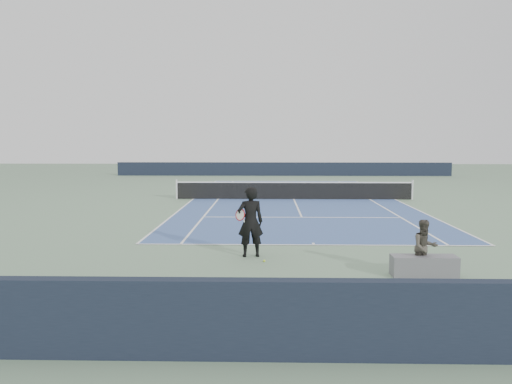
{
  "coord_description": "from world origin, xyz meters",
  "views": [
    {
      "loc": [
        -1.44,
        -26.97,
        3.23
      ],
      "look_at": [
        -1.9,
        -6.69,
        1.1
      ],
      "focal_mm": 35.0,
      "sensor_mm": 36.0,
      "label": 1
    }
  ],
  "objects_px": {
    "tennis_net": "(294,190)",
    "spectator_bench": "(424,256)",
    "tennis_ball": "(264,261)",
    "tennis_player": "(250,222)"
  },
  "relations": [
    {
      "from": "tennis_net",
      "to": "spectator_bench",
      "type": "xyz_separation_m",
      "value": [
        2.29,
        -15.3,
        -0.02
      ]
    },
    {
      "from": "tennis_net",
      "to": "spectator_bench",
      "type": "bearing_deg",
      "value": -81.49
    },
    {
      "from": "tennis_net",
      "to": "spectator_bench",
      "type": "relative_size",
      "value": 8.11
    },
    {
      "from": "tennis_player",
      "to": "tennis_ball",
      "type": "distance_m",
      "value": 1.2
    },
    {
      "from": "tennis_net",
      "to": "tennis_ball",
      "type": "bearing_deg",
      "value": -96.17
    },
    {
      "from": "tennis_player",
      "to": "spectator_bench",
      "type": "distance_m",
      "value": 4.64
    },
    {
      "from": "tennis_player",
      "to": "tennis_ball",
      "type": "bearing_deg",
      "value": -58.26
    },
    {
      "from": "tennis_player",
      "to": "spectator_bench",
      "type": "relative_size",
      "value": 1.23
    },
    {
      "from": "tennis_ball",
      "to": "spectator_bench",
      "type": "height_order",
      "value": "spectator_bench"
    },
    {
      "from": "tennis_player",
      "to": "tennis_ball",
      "type": "relative_size",
      "value": 29.87
    }
  ]
}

